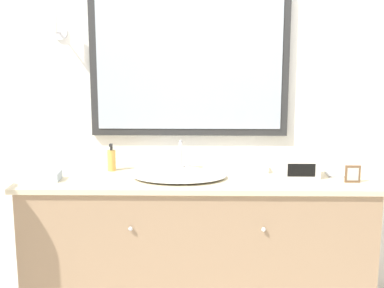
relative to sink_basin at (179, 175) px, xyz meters
The scene contains 9 objects.
wall_back 0.51m from the sink_basin, 73.10° to the left, with size 8.00×0.18×2.55m.
vanity_counter 0.48m from the sink_basin, 12.27° to the left, with size 2.10×0.59×0.91m.
sink_basin is the anchor object (origin of this frame).
soap_bottle 0.47m from the sink_basin, 158.40° to the left, with size 0.05×0.05×0.17m.
appliance_box 0.72m from the sink_basin, ahead, with size 0.23×0.15×0.12m.
picture_frame 1.00m from the sink_basin, ahead, with size 0.09×0.01×0.10m.
hand_towel_near_sink 0.49m from the sink_basin, 19.18° to the left, with size 0.15×0.12×0.05m.
hand_towel_far_corner 0.77m from the sink_basin, behind, with size 0.15×0.12×0.05m.
metal_tray 0.98m from the sink_basin, ahead, with size 0.18×0.11×0.01m.
Camera 1 is at (0.02, -2.78, 1.72)m, focal length 50.00 mm.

